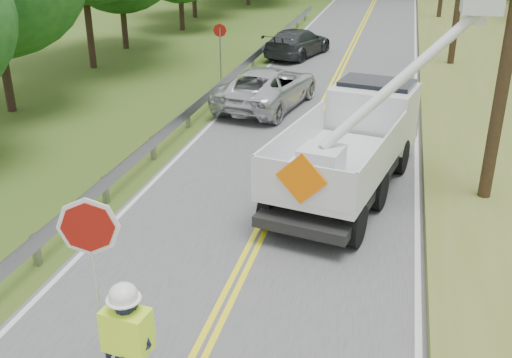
# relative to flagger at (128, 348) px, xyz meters

# --- Properties ---
(road) EXTENTS (7.20, 96.00, 0.03)m
(road) POSITION_rel_flagger_xyz_m (0.48, 13.23, -1.19)
(road) COLOR #4F4F52
(road) RESTS_ON ground
(guardrail) EXTENTS (0.18, 48.00, 0.77)m
(guardrail) POSITION_rel_flagger_xyz_m (-3.53, 14.14, -0.64)
(guardrail) COLOR gray
(guardrail) RESTS_ON ground
(flagger) EXTENTS (1.24, 0.58, 3.32)m
(flagger) POSITION_rel_flagger_xyz_m (0.00, 0.00, 0.00)
(flagger) COLOR #191E33
(flagger) RESTS_ON road
(bucket_truck) EXTENTS (4.84, 7.06, 6.64)m
(bucket_truck) POSITION_rel_flagger_xyz_m (2.49, 9.08, 0.32)
(bucket_truck) COLOR black
(bucket_truck) RESTS_ON road
(suv_silver) EXTENTS (3.39, 5.75, 1.50)m
(suv_silver) POSITION_rel_flagger_xyz_m (-1.53, 15.26, -0.43)
(suv_silver) COLOR silver
(suv_silver) RESTS_ON road
(suv_darkgrey) EXTENTS (3.20, 5.19, 1.40)m
(suv_darkgrey) POSITION_rel_flagger_xyz_m (-2.01, 24.37, -0.48)
(suv_darkgrey) COLOR #333739
(suv_darkgrey) RESTS_ON road
(stop_sign_permanent) EXTENTS (0.56, 0.10, 2.62)m
(stop_sign_permanent) POSITION_rel_flagger_xyz_m (-4.11, 17.69, 0.55)
(stop_sign_permanent) COLOR gray
(stop_sign_permanent) RESTS_ON ground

